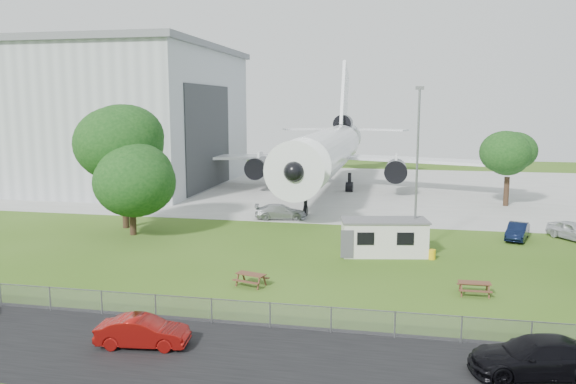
% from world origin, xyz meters
% --- Properties ---
extents(ground, '(160.00, 160.00, 0.00)m').
position_xyz_m(ground, '(0.00, 0.00, 0.00)').
color(ground, '#4E7025').
extents(asphalt_strip, '(120.00, 8.00, 0.02)m').
position_xyz_m(asphalt_strip, '(0.00, -13.00, 0.01)').
color(asphalt_strip, black).
rests_on(asphalt_strip, ground).
extents(concrete_apron, '(120.00, 46.00, 0.03)m').
position_xyz_m(concrete_apron, '(0.00, 38.00, 0.01)').
color(concrete_apron, '#B7B7B2').
rests_on(concrete_apron, ground).
extents(hangar, '(43.00, 31.00, 18.55)m').
position_xyz_m(hangar, '(-37.97, 36.00, 9.41)').
color(hangar, '#B2B7BC').
rests_on(hangar, ground).
extents(airliner, '(46.36, 47.73, 17.69)m').
position_xyz_m(airliner, '(-2.00, 35.86, 5.27)').
color(airliner, white).
rests_on(airliner, ground).
extents(site_cabin, '(6.95, 3.81, 2.62)m').
position_xyz_m(site_cabin, '(6.02, 5.41, 1.31)').
color(site_cabin, silver).
rests_on(site_cabin, ground).
extents(picnic_west, '(2.15, 1.95, 0.76)m').
position_xyz_m(picnic_west, '(-1.62, -3.40, 0.00)').
color(picnic_west, brown).
rests_on(picnic_west, ground).
extents(picnic_east, '(1.83, 1.53, 0.76)m').
position_xyz_m(picnic_east, '(11.41, -2.46, 0.00)').
color(picnic_east, brown).
rests_on(picnic_east, ground).
extents(fence, '(58.00, 0.04, 1.30)m').
position_xyz_m(fence, '(0.00, -9.50, 0.00)').
color(fence, gray).
rests_on(fence, ground).
extents(lamp_mast, '(0.16, 0.16, 12.00)m').
position_xyz_m(lamp_mast, '(8.20, 6.20, 6.00)').
color(lamp_mast, slate).
rests_on(lamp_mast, ground).
extents(tree_west_big, '(7.61, 7.61, 11.62)m').
position_xyz_m(tree_west_big, '(-16.78, 10.07, 7.80)').
color(tree_west_big, '#382619').
rests_on(tree_west_big, ground).
extents(tree_west_small, '(6.73, 6.73, 8.14)m').
position_xyz_m(tree_west_small, '(-14.89, 7.70, 4.76)').
color(tree_west_small, '#382619').
rests_on(tree_west_small, ground).
extents(tree_far_apron, '(5.49, 5.49, 8.19)m').
position_xyz_m(tree_far_apron, '(18.29, 28.17, 5.42)').
color(tree_far_apron, '#382619').
rests_on(tree_far_apron, ground).
extents(car_centre_sedan, '(4.28, 1.92, 1.36)m').
position_xyz_m(car_centre_sedan, '(-4.15, -12.70, 0.68)').
color(car_centre_sedan, maroon).
rests_on(car_centre_sedan, ground).
extents(car_east_van, '(5.67, 3.18, 1.55)m').
position_xyz_m(car_east_van, '(12.62, -12.11, 0.78)').
color(car_east_van, black).
rests_on(car_east_van, ground).
extents(car_ne_hatch, '(3.92, 4.65, 1.50)m').
position_xyz_m(car_ne_hatch, '(20.89, 12.92, 0.75)').
color(car_ne_hatch, '#B6B9BE').
rests_on(car_ne_hatch, ground).
extents(car_ne_sedan, '(2.62, 4.32, 1.34)m').
position_xyz_m(car_ne_sedan, '(16.49, 12.24, 0.67)').
color(car_ne_sedan, black).
rests_on(car_ne_sedan, ground).
extents(car_apron_van, '(5.18, 2.89, 1.42)m').
position_xyz_m(car_apron_van, '(-4.07, 16.45, 0.71)').
color(car_apron_van, '#ADB0B5').
rests_on(car_apron_van, ground).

